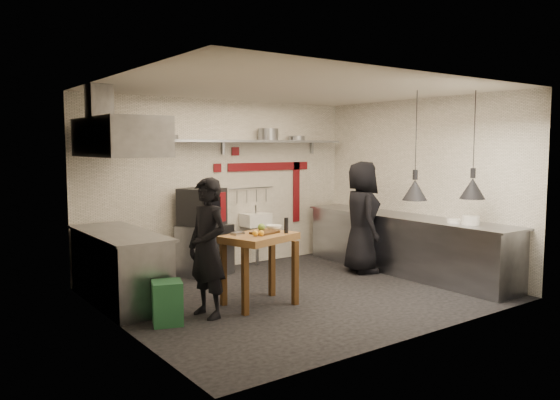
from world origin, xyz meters
TOP-DOWN VIEW (x-y plane):
  - floor at (0.00, 0.00)m, footprint 5.00×5.00m
  - ceiling at (0.00, 0.00)m, footprint 5.00×5.00m
  - wall_back at (0.00, 2.10)m, footprint 5.00×0.04m
  - wall_front at (0.00, -2.10)m, footprint 5.00×0.04m
  - wall_left at (-2.50, 0.00)m, footprint 0.04×4.20m
  - wall_right at (2.50, 0.00)m, footprint 0.04×4.20m
  - red_band_horiz at (0.95, 2.08)m, footprint 1.70×0.02m
  - red_band_vert at (1.55, 2.08)m, footprint 0.14×0.02m
  - red_tile_a at (0.25, 2.08)m, footprint 0.14×0.02m
  - red_tile_b at (-0.10, 2.08)m, footprint 0.14×0.02m
  - back_shelf at (0.00, 1.92)m, footprint 4.60×0.34m
  - shelf_bracket_left at (-1.90, 2.07)m, footprint 0.04×0.06m
  - shelf_bracket_mid at (0.00, 2.07)m, footprint 0.04×0.06m
  - shelf_bracket_right at (1.90, 2.07)m, footprint 0.04×0.06m
  - pan_far_left at (-1.41, 1.92)m, footprint 0.39×0.39m
  - pan_mid_left at (-1.01, 1.92)m, footprint 0.34×0.34m
  - stock_pot at (0.81, 1.92)m, footprint 0.41×0.41m
  - pan_right at (1.43, 1.92)m, footprint 0.38×0.38m
  - oven_stand at (-0.53, 1.75)m, footprint 0.89×0.85m
  - combi_oven at (-0.55, 1.80)m, footprint 0.75×0.73m
  - oven_door at (-0.48, 1.50)m, footprint 0.47×0.20m
  - oven_glass at (-0.54, 1.47)m, footprint 0.36×0.15m
  - hand_sink at (0.55, 1.92)m, footprint 0.46×0.34m
  - sink_tap at (0.55, 1.92)m, footprint 0.03×0.03m
  - sink_drain at (0.55, 1.88)m, footprint 0.06×0.06m
  - utensil_rail at (0.55, 2.06)m, footprint 0.90×0.02m
  - counter_right at (2.15, 0.00)m, footprint 0.70×3.80m
  - counter_right_top at (2.15, 0.00)m, footprint 0.76×3.90m
  - plate_stack at (2.12, -1.22)m, footprint 0.28×0.28m
  - small_bowl_right at (2.10, -0.97)m, footprint 0.23×0.23m
  - counter_left at (-2.15, 1.05)m, footprint 0.70×1.90m
  - counter_left_top at (-2.15, 1.05)m, footprint 0.76×2.00m
  - extractor_hood at (-2.10, 1.05)m, footprint 0.78×1.60m
  - hood_duct at (-2.35, 1.05)m, footprint 0.28×0.28m
  - green_bin at (-2.02, -0.14)m, footprint 0.42×0.42m
  - prep_table at (-0.74, -0.12)m, footprint 1.07×0.88m
  - cutting_board at (-0.65, -0.11)m, footprint 0.39×0.33m
  - pepper_mill at (-0.41, -0.25)m, footprint 0.05×0.05m
  - lemon_a at (-0.88, -0.24)m, footprint 0.09×0.09m
  - lemon_b at (-0.81, -0.26)m, footprint 0.08×0.08m
  - veg_ball at (-0.58, 0.08)m, footprint 0.12×0.12m
  - steel_tray at (-0.98, 0.02)m, footprint 0.18×0.14m
  - bowl at (-0.39, 0.05)m, footprint 0.26×0.26m
  - heat_lamp_near at (1.42, -0.80)m, footprint 0.44×0.44m
  - heat_lamp_far at (2.07, -1.27)m, footprint 0.42×0.42m
  - chef_left at (-1.50, -0.15)m, footprint 0.49×0.67m
  - chef_right at (1.64, 0.46)m, footprint 0.89×1.04m

SIDE VIEW (x-z plane):
  - floor at x=0.00m, z-range 0.00..0.00m
  - green_bin at x=-2.02m, z-range 0.00..0.50m
  - sink_drain at x=0.55m, z-range 0.01..0.67m
  - oven_stand at x=-0.53m, z-range 0.00..0.80m
  - counter_right at x=2.15m, z-range 0.00..0.90m
  - counter_left at x=-2.15m, z-range 0.00..0.90m
  - prep_table at x=-0.74m, z-range 0.00..0.92m
  - hand_sink at x=0.55m, z-range 0.67..0.89m
  - chef_left at x=-1.50m, z-range 0.00..1.67m
  - chef_right at x=1.64m, z-range 0.00..1.80m
  - counter_right_top at x=2.15m, z-range 0.90..0.93m
  - counter_left_top at x=-2.15m, z-range 0.90..0.93m
  - cutting_board at x=-0.65m, z-range 0.92..0.94m
  - steel_tray at x=-0.98m, z-range 0.92..0.95m
  - bowl at x=-0.39m, z-range 0.92..0.99m
  - small_bowl_right at x=2.10m, z-range 0.93..0.98m
  - lemon_b at x=-0.81m, z-range 0.92..0.99m
  - sink_tap at x=0.55m, z-range 0.89..1.03m
  - lemon_a at x=-0.88m, z-range 0.92..1.00m
  - veg_ball at x=-0.58m, z-range 0.92..1.02m
  - plate_stack at x=2.12m, z-range 0.93..1.06m
  - pepper_mill at x=-0.41m, z-range 0.92..1.12m
  - combi_oven at x=-0.55m, z-range 0.80..1.38m
  - oven_door at x=-0.48m, z-range 0.86..1.32m
  - oven_glass at x=-0.54m, z-range 0.92..1.26m
  - red_band_vert at x=1.55m, z-range 0.65..1.75m
  - utensil_rail at x=0.55m, z-range 1.31..1.33m
  - wall_back at x=0.00m, z-range 0.00..2.80m
  - wall_front at x=0.00m, z-range 0.00..2.80m
  - wall_left at x=-2.50m, z-range 0.00..2.80m
  - wall_right at x=2.50m, z-range 0.00..2.80m
  - red_band_horiz at x=0.95m, z-range 1.61..1.75m
  - red_tile_b at x=-0.10m, z-range 1.61..1.75m
  - red_tile_a at x=0.25m, z-range 1.88..2.02m
  - shelf_bracket_left at x=-1.90m, z-range 1.90..2.14m
  - shelf_bracket_mid at x=0.00m, z-range 1.90..2.14m
  - shelf_bracket_right at x=1.90m, z-range 1.90..2.14m
  - heat_lamp_near at x=1.42m, z-range 1.28..2.80m
  - heat_lamp_far at x=2.07m, z-range 1.30..2.80m
  - back_shelf at x=0.00m, z-range 2.10..2.14m
  - extractor_hood at x=-2.10m, z-range 1.90..2.40m
  - pan_mid_left at x=-1.01m, z-range 2.14..2.21m
  - pan_right at x=1.43m, z-range 2.14..2.22m
  - pan_far_left at x=-1.41m, z-range 2.14..2.23m
  - stock_pot at x=0.81m, z-range 2.14..2.34m
  - hood_duct at x=-2.35m, z-range 2.30..2.80m
  - ceiling at x=0.00m, z-range 2.80..2.80m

